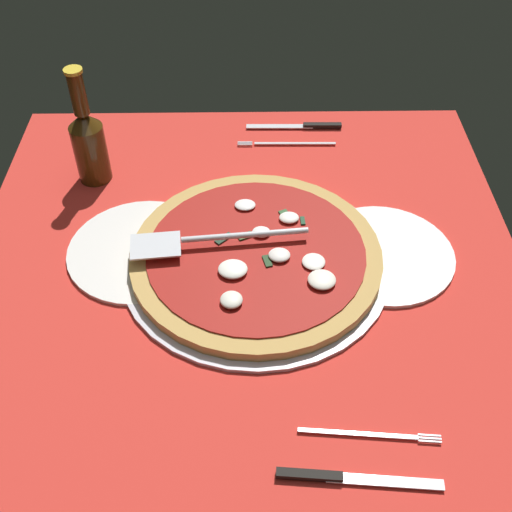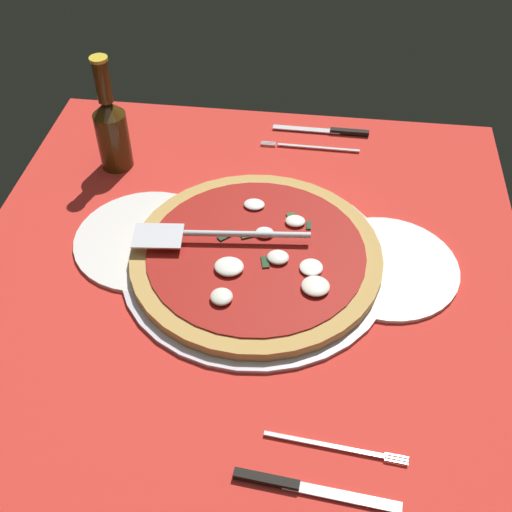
% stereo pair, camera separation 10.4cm
% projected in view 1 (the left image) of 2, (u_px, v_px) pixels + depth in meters
% --- Properties ---
extents(ground_plane, '(0.92, 0.92, 0.01)m').
position_uv_depth(ground_plane, '(246.00, 266.00, 1.06)').
color(ground_plane, red).
extents(checker_pattern, '(0.92, 0.92, 0.00)m').
position_uv_depth(checker_pattern, '(246.00, 264.00, 1.06)').
color(checker_pattern, silver).
rests_on(checker_pattern, ground_plane).
extents(pizza_pan, '(0.45, 0.45, 0.01)m').
position_uv_depth(pizza_pan, '(256.00, 262.00, 1.06)').
color(pizza_pan, silver).
rests_on(pizza_pan, ground_plane).
extents(dinner_plate_left, '(0.24, 0.24, 0.01)m').
position_uv_depth(dinner_plate_left, '(383.00, 254.00, 1.07)').
color(dinner_plate_left, white).
rests_on(dinner_plate_left, ground_plane).
extents(dinner_plate_right, '(0.25, 0.25, 0.01)m').
position_uv_depth(dinner_plate_right, '(142.00, 250.00, 1.08)').
color(dinner_plate_right, white).
rests_on(dinner_plate_right, ground_plane).
extents(pizza, '(0.41, 0.41, 0.03)m').
position_uv_depth(pizza, '(257.00, 256.00, 1.04)').
color(pizza, tan).
rests_on(pizza, pizza_pan).
extents(pizza_server, '(0.29, 0.07, 0.01)m').
position_uv_depth(pizza_server, '(209.00, 238.00, 1.04)').
color(pizza_server, silver).
rests_on(pizza_server, pizza).
extents(place_setting_near, '(0.21, 0.14, 0.01)m').
position_uv_depth(place_setting_near, '(295.00, 136.00, 1.32)').
color(place_setting_near, white).
rests_on(place_setting_near, ground_plane).
extents(place_setting_far, '(0.22, 0.16, 0.01)m').
position_uv_depth(place_setting_far, '(357.00, 459.00, 0.81)').
color(place_setting_far, white).
rests_on(place_setting_far, ground_plane).
extents(beer_bottle, '(0.06, 0.06, 0.23)m').
position_uv_depth(beer_bottle, '(89.00, 142.00, 1.16)').
color(beer_bottle, '#40290C').
rests_on(beer_bottle, ground_plane).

